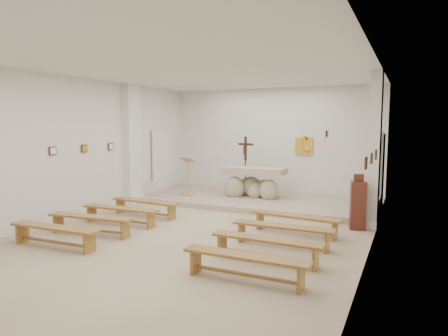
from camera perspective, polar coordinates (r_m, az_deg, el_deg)
The scene contains 31 objects.
ground at distance 8.89m, azimuth -3.43°, elevation -9.00°, with size 7.00×10.00×0.00m, color #CDB594.
wall_left at distance 10.71m, azimuth -20.16°, elevation 2.74°, with size 0.02×10.00×3.50m, color silver.
wall_right at distance 7.58m, azimuth 20.37°, elevation 1.42°, with size 0.02×10.00×3.50m, color silver.
wall_back at distance 13.19m, azimuth 6.94°, elevation 3.67°, with size 7.00×0.02×3.50m, color silver.
ceiling at distance 8.65m, azimuth -3.59°, elevation 13.91°, with size 7.00×10.00×0.02m, color silver.
sanctuary_platform at distance 11.98m, azimuth 4.60°, elevation -4.64°, with size 6.98×3.00×0.15m, color #B9A58E.
pilaster_left at distance 12.12m, azimuth -13.04°, elevation 3.33°, with size 0.26×0.55×3.50m, color white.
pilaster_right at distance 9.57m, azimuth 20.66°, elevation 2.34°, with size 0.26×0.55×3.50m, color white.
gold_wall_relief at distance 12.87m, azimuth 11.34°, elevation 3.08°, with size 0.55×0.04×0.55m, color gold.
sanctuary_lamp at distance 12.47m, azimuth 14.21°, elevation 3.65°, with size 0.11×0.36×0.44m.
station_frame_left_front at distance 10.15m, azimuth -23.28°, elevation 2.27°, with size 0.03×0.20×0.20m, color #422C1D.
station_frame_left_mid at distance 10.84m, azimuth -19.33°, elevation 2.65°, with size 0.03×0.20×0.20m, color #422C1D.
station_frame_left_rear at distance 11.57m, azimuth -15.87°, elevation 2.97°, with size 0.03×0.20×0.20m, color #422C1D.
station_frame_right_front at distance 6.79m, azimuth 19.62°, elevation 0.67°, with size 0.03×0.20×0.20m, color #422C1D.
station_frame_right_mid at distance 7.78m, azimuth 20.33°, elevation 1.32°, with size 0.03×0.20×0.20m, color #422C1D.
station_frame_right_rear at distance 8.77m, azimuth 20.89°, elevation 1.81°, with size 0.03×0.20×0.20m, color #422C1D.
radiator_left at distance 12.87m, azimuth -11.17°, elevation -3.10°, with size 0.10×0.85×0.52m, color silver.
radiator_right at distance 10.46m, azimuth 20.97°, elevation -5.56°, with size 0.10×0.85×0.52m, color silver.
altar at distance 12.09m, azimuth 4.19°, elevation -2.36°, with size 1.92×0.89×0.98m.
lectern at distance 12.39m, azimuth -5.20°, elevation -1.08°, with size 0.48×0.42×1.23m.
crucifix_stand at distance 12.54m, azimuth 3.08°, elevation 1.03°, with size 0.54×0.24×1.81m.
potted_plant at distance 12.27m, azimuth 1.78°, elevation -2.71°, with size 0.49×0.43×0.55m, color #2B5E25.
donation_pedestal at distance 9.42m, azimuth 18.57°, elevation -5.02°, with size 0.40×0.40×1.24m.
bench_left_front at distance 10.39m, azimuth -11.23°, elevation -5.11°, with size 1.97×0.46×0.41m.
bench_right_front at distance 8.71m, azimuth 10.20°, elevation -7.30°, with size 1.98×0.54×0.41m.
bench_left_second at distance 9.66m, azimuth -14.59°, elevation -6.06°, with size 1.96×0.38×0.41m.
bench_right_second at distance 7.82m, azimuth 8.38°, elevation -8.84°, with size 1.96×0.33×0.41m.
bench_left_third at distance 8.96m, azimuth -18.51°, elevation -7.14°, with size 1.98×0.52×0.41m.
bench_right_third at distance 6.95m, azimuth 6.07°, elevation -10.75°, with size 1.96×0.37×0.41m.
bench_left_fourth at distance 8.32m, azimuth -23.08°, elevation -8.35°, with size 1.96×0.39×0.41m.
bench_right_fourth at distance 6.10m, azimuth 3.06°, elevation -13.18°, with size 1.95×0.31×0.41m.
Camera 1 is at (4.10, -7.53, 2.34)m, focal length 32.00 mm.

